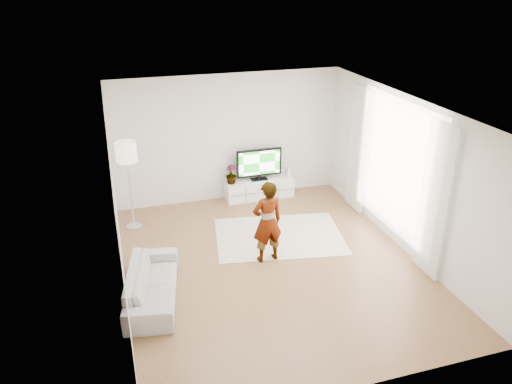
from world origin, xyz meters
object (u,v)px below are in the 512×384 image
object	(u,v)px
television	(259,163)
player	(267,222)
floor_lamp	(127,156)
rug	(279,236)
sofa	(152,284)
media_console	(259,189)

from	to	relation	value
television	player	size ratio (longest dim) A/B	0.69
floor_lamp	television	bearing A→B (deg)	12.63
rug	sofa	size ratio (longest dim) A/B	1.32
media_console	sofa	world-z (taller)	sofa
player	television	bearing A→B (deg)	-110.18
media_console	television	distance (m)	0.61
media_console	sofa	size ratio (longest dim) A/B	0.83
player	sofa	size ratio (longest dim) A/B	0.81
media_console	floor_lamp	distance (m)	3.18
player	sofa	bearing A→B (deg)	9.34
player	floor_lamp	bearing A→B (deg)	-48.34
player	sofa	world-z (taller)	player
rug	television	bearing A→B (deg)	84.63
television	sofa	size ratio (longest dim) A/B	0.56
television	sofa	distance (m)	4.24
television	floor_lamp	world-z (taller)	floor_lamp
rug	media_console	bearing A→B (deg)	84.55
television	floor_lamp	bearing A→B (deg)	-167.37
rug	player	xyz separation A→B (m)	(-0.49, -0.75, 0.76)
media_console	television	size ratio (longest dim) A/B	1.49
television	rug	world-z (taller)	television
player	sofa	xyz separation A→B (m)	(-2.07, -0.56, -0.49)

